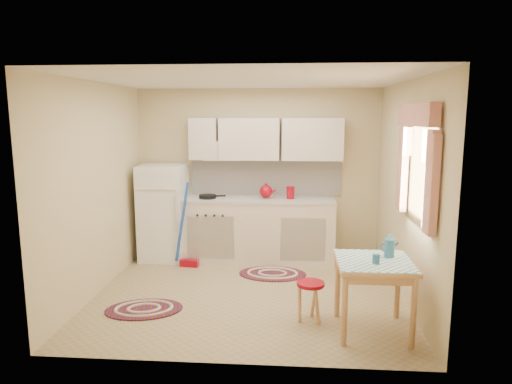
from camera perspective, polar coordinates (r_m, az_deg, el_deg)
room_shell at (r=5.47m, az=0.85°, el=4.17°), size 3.64×3.60×2.52m
fridge at (r=6.85m, az=-11.47°, el=-2.51°), size 0.65×0.60×1.40m
broom at (r=6.43m, az=-8.45°, el=-4.12°), size 0.29×0.15×1.20m
base_cabinets at (r=6.72m, az=0.04°, el=-4.82°), size 2.25×0.60×0.88m
countertop at (r=6.62m, az=0.04°, el=-0.96°), size 2.27×0.62×0.04m
frying_pan at (r=6.65m, az=-6.08°, el=-0.57°), size 0.31×0.31×0.05m
red_kettle at (r=6.59m, az=1.26°, el=0.09°), size 0.27×0.26×0.21m
red_canister at (r=6.59m, az=4.32°, el=-0.16°), size 0.12×0.12×0.16m
table at (r=4.71m, az=14.39°, el=-12.53°), size 0.72×0.72×0.72m
stool at (r=4.87m, az=6.80°, el=-13.45°), size 0.38×0.38×0.42m
coffee_pot at (r=4.70m, az=16.35°, el=-6.43°), size 0.14×0.13×0.25m
mug at (r=4.48m, az=14.76°, el=-8.14°), size 0.08×0.08×0.10m
rug_center at (r=6.22m, az=2.07°, el=-10.17°), size 0.92×0.63×0.02m
rug_left at (r=5.31m, az=-13.83°, el=-14.04°), size 0.94×0.72×0.02m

